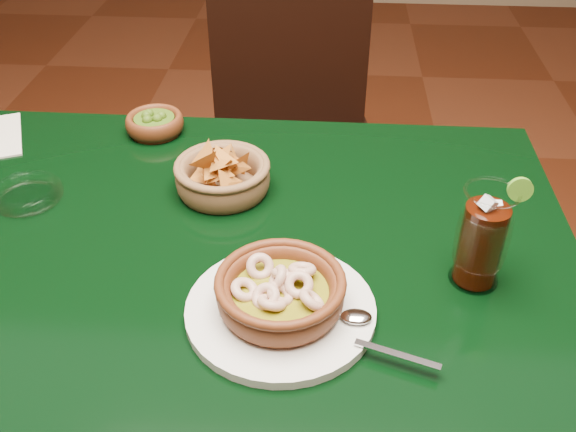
# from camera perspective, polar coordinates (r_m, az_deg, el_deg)

# --- Properties ---
(dining_table) EXTENTS (1.20, 0.80, 0.75)m
(dining_table) POSITION_cam_1_polar(r_m,az_deg,el_deg) (1.11, -7.18, -5.67)
(dining_table) COLOR black
(dining_table) RESTS_ON ground
(dining_chair) EXTENTS (0.52, 0.52, 0.98)m
(dining_chair) POSITION_cam_1_polar(r_m,az_deg,el_deg) (1.74, 0.62, 7.10)
(dining_chair) COLOR black
(dining_chair) RESTS_ON ground
(shrimp_plate) EXTENTS (0.34, 0.27, 0.08)m
(shrimp_plate) POSITION_cam_1_polar(r_m,az_deg,el_deg) (0.88, -0.64, -7.18)
(shrimp_plate) COLOR silver
(shrimp_plate) RESTS_ON dining_table
(chip_basket) EXTENTS (0.20, 0.20, 0.12)m
(chip_basket) POSITION_cam_1_polar(r_m,az_deg,el_deg) (1.13, -5.85, 3.57)
(chip_basket) COLOR brown
(chip_basket) RESTS_ON dining_table
(guacamole_ramekin) EXTENTS (0.14, 0.14, 0.05)m
(guacamole_ramekin) POSITION_cam_1_polar(r_m,az_deg,el_deg) (1.34, -11.78, 8.12)
(guacamole_ramekin) COLOR #4F230F
(guacamole_ramekin) RESTS_ON dining_table
(cola_drink) EXTENTS (0.16, 0.16, 0.18)m
(cola_drink) POSITION_cam_1_polar(r_m,az_deg,el_deg) (0.95, 16.88, -1.90)
(cola_drink) COLOR white
(cola_drink) RESTS_ON dining_table
(glass_ashtray) EXTENTS (0.13, 0.13, 0.03)m
(glass_ashtray) POSITION_cam_1_polar(r_m,az_deg,el_deg) (1.20, -22.18, 1.81)
(glass_ashtray) COLOR white
(glass_ashtray) RESTS_ON dining_table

